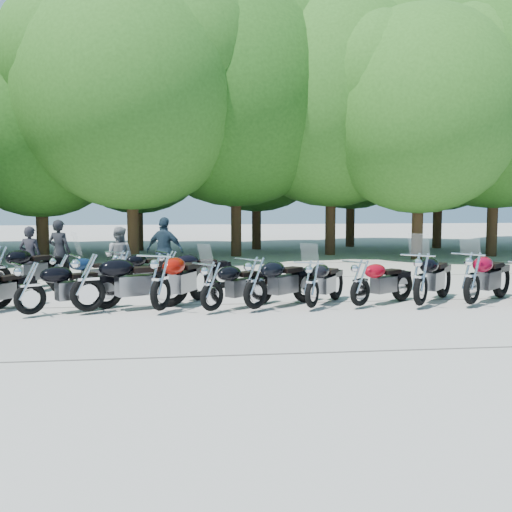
{
  "coord_description": "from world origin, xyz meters",
  "views": [
    {
      "loc": [
        -1.6,
        -11.97,
        2.39
      ],
      "look_at": [
        0.0,
        1.5,
        1.1
      ],
      "focal_mm": 42.0,
      "sensor_mm": 36.0,
      "label": 1
    }
  ],
  "objects": [
    {
      "name": "ground",
      "position": [
        0.0,
        0.0,
        0.0
      ],
      "size": [
        90.0,
        90.0,
        0.0
      ],
      "primitive_type": "plane",
      "color": "gray",
      "rests_on": "ground"
    },
    {
      "name": "tree_2",
      "position": [
        -7.25,
        12.84,
        5.31
      ],
      "size": [
        7.31,
        7.31,
        8.97
      ],
      "color": "#3A2614",
      "rests_on": "ground"
    },
    {
      "name": "tree_3",
      "position": [
        -3.57,
        11.24,
        6.32
      ],
      "size": [
        8.7,
        8.7,
        10.67
      ],
      "color": "#3A2614",
      "rests_on": "ground"
    },
    {
      "name": "tree_4",
      "position": [
        0.54,
        13.09,
        6.64
      ],
      "size": [
        9.13,
        9.13,
        11.2
      ],
      "color": "#3A2614",
      "rests_on": "ground"
    },
    {
      "name": "tree_5",
      "position": [
        4.61,
        13.2,
        6.57
      ],
      "size": [
        9.04,
        9.04,
        11.1
      ],
      "color": "#3A2614",
      "rests_on": "ground"
    },
    {
      "name": "tree_6",
      "position": [
        7.55,
        10.82,
        5.81
      ],
      "size": [
        8.0,
        8.0,
        9.82
      ],
      "color": "#3A2614",
      "rests_on": "ground"
    },
    {
      "name": "tree_7",
      "position": [
        11.2,
        11.78,
        6.39
      ],
      "size": [
        8.79,
        8.79,
        10.79
      ],
      "color": "#3A2614",
      "rests_on": "ground"
    },
    {
      "name": "tree_10",
      "position": [
        -8.29,
        16.97,
        5.66
      ],
      "size": [
        7.78,
        7.78,
        9.55
      ],
      "color": "#3A2614",
      "rests_on": "ground"
    },
    {
      "name": "tree_11",
      "position": [
        -3.76,
        16.43,
        5.49
      ],
      "size": [
        7.56,
        7.56,
        9.28
      ],
      "color": "#3A2614",
      "rests_on": "ground"
    },
    {
      "name": "tree_12",
      "position": [
        1.8,
        16.47,
        5.72
      ],
      "size": [
        7.88,
        7.88,
        9.67
      ],
      "color": "#3A2614",
      "rests_on": "ground"
    },
    {
      "name": "tree_13",
      "position": [
        6.69,
        17.47,
        6.04
      ],
      "size": [
        8.31,
        8.31,
        10.2
      ],
      "color": "#3A2614",
      "rests_on": "ground"
    },
    {
      "name": "tree_14",
      "position": [
        10.68,
        16.09,
        5.83
      ],
      "size": [
        8.02,
        8.02,
        9.84
      ],
      "color": "#3A2614",
      "rests_on": "ground"
    },
    {
      "name": "motorcycle_2",
      "position": [
        -4.72,
        0.41,
        0.64
      ],
      "size": [
        2.3,
        1.76,
        1.28
      ],
      "primitive_type": null,
      "rotation": [
        0.0,
        0.0,
        2.11
      ],
      "color": "black",
      "rests_on": "ground"
    },
    {
      "name": "motorcycle_3",
      "position": [
        -3.61,
        0.6,
        0.72
      ],
      "size": [
        2.65,
        1.76,
        1.45
      ],
      "primitive_type": null,
      "rotation": [
        0.0,
        0.0,
        1.99
      ],
      "color": "black",
      "rests_on": "ground"
    },
    {
      "name": "motorcycle_4",
      "position": [
        -2.12,
        0.51,
        0.72
      ],
      "size": [
        1.85,
        2.63,
        1.44
      ],
      "primitive_type": null,
      "rotation": [
        0.0,
        0.0,
        2.67
      ],
      "color": "#960E05",
      "rests_on": "ground"
    },
    {
      "name": "motorcycle_5",
      "position": [
        -1.06,
        0.38,
        0.62
      ],
      "size": [
        2.09,
        1.94,
        1.24
      ],
      "primitive_type": null,
      "rotation": [
        0.0,
        0.0,
        2.29
      ],
      "color": "black",
      "rests_on": "ground"
    },
    {
      "name": "motorcycle_6",
      "position": [
        -0.14,
        0.47,
        0.67
      ],
      "size": [
        2.26,
        2.08,
        1.33
      ],
      "primitive_type": null,
      "rotation": [
        0.0,
        0.0,
        2.28
      ],
      "color": "black",
      "rests_on": "ground"
    },
    {
      "name": "motorcycle_7",
      "position": [
        1.1,
        0.51,
        0.61
      ],
      "size": [
        1.74,
        2.18,
        1.23
      ],
      "primitive_type": null,
      "rotation": [
        0.0,
        0.0,
        2.56
      ],
      "color": "black",
      "rests_on": "ground"
    },
    {
      "name": "motorcycle_8",
      "position": [
        2.18,
        0.59,
        0.61
      ],
      "size": [
        2.14,
        1.76,
        1.22
      ],
      "primitive_type": null,
      "rotation": [
        0.0,
        0.0,
        2.17
      ],
      "color": "#980514",
      "rests_on": "ground"
    },
    {
      "name": "motorcycle_9",
      "position": [
        3.49,
        0.44,
        0.7
      ],
      "size": [
        2.15,
        2.37,
        1.39
      ],
      "primitive_type": null,
      "rotation": [
        0.0,
        0.0,
        2.45
      ],
      "color": "black",
      "rests_on": "ground"
    },
    {
      "name": "motorcycle_10",
      "position": [
        4.67,
        0.45,
        0.7
      ],
      "size": [
        2.36,
        2.2,
        1.4
      ],
      "primitive_type": null,
      "rotation": [
        0.0,
        0.0,
        2.29
      ],
      "color": "maroon",
      "rests_on": "ground"
    },
    {
      "name": "motorcycle_14",
      "position": [
        -4.65,
        3.17,
        0.59
      ],
      "size": [
        2.17,
        1.34,
        1.18
      ],
      "primitive_type": null,
      "rotation": [
        0.0,
        0.0,
        1.94
      ],
      "color": "#0B1B34",
      "rests_on": "ground"
    },
    {
      "name": "motorcycle_15",
      "position": [
        -3.19,
        3.23,
        0.63
      ],
      "size": [
        1.93,
        2.15,
        1.26
      ],
      "primitive_type": null,
      "rotation": [
        0.0,
        0.0,
        2.46
      ],
      "color": "black",
      "rests_on": "ground"
    },
    {
      "name": "motorcycle_16",
      "position": [
        -2.01,
        3.3,
        0.62
      ],
      "size": [
        2.25,
        1.6,
        1.24
      ],
      "primitive_type": null,
      "rotation": [
        0.0,
        0.0,
        2.05
      ],
      "color": "black",
      "rests_on": "ground"
    },
    {
      "name": "rider_0",
      "position": [
        -5.76,
        4.72,
        0.83
      ],
      "size": [
        0.68,
        0.52,
        1.67
      ],
      "primitive_type": "imported",
      "rotation": [
        0.0,
        0.0,
        2.92
      ],
      "color": "black",
      "rests_on": "ground"
    },
    {
      "name": "rider_1",
      "position": [
        -3.39,
        4.53,
        0.82
      ],
      "size": [
        0.95,
        0.83,
        1.65
      ],
      "primitive_type": "imported",
      "rotation": [
        0.0,
        0.0,
        2.85
      ],
      "color": "gray",
      "rests_on": "ground"
    },
    {
      "name": "rider_2",
      "position": [
        -2.17,
        4.89,
        0.95
      ],
      "size": [
        1.2,
        0.88,
        1.89
      ],
      "primitive_type": "imported",
      "rotation": [
        0.0,
        0.0,
        2.72
      ],
      "color": "#1F3241",
      "rests_on": "ground"
    },
    {
      "name": "rider_3",
      "position": [
        -5.13,
        5.37,
        0.91
      ],
      "size": [
        0.78,
        0.64,
        1.82
      ],
      "primitive_type": "imported",
      "rotation": [
        0.0,
        0.0,
        2.78
      ],
      "color": "black",
      "rests_on": "ground"
    }
  ]
}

